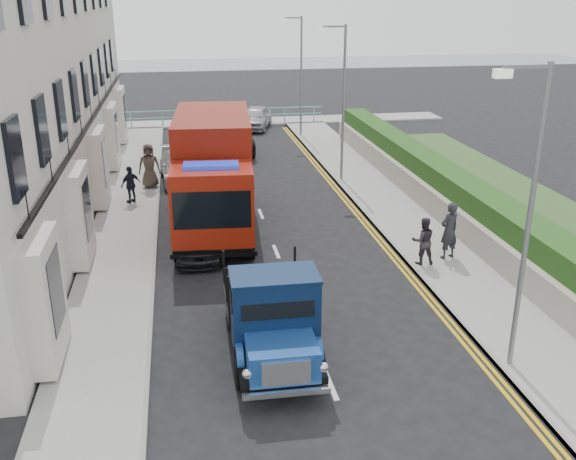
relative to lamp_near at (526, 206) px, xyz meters
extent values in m
plane|color=black|center=(-4.18, 2.00, -4.00)|extent=(120.00, 120.00, 0.00)
cube|color=gray|center=(-9.38, 11.00, -3.94)|extent=(2.40, 38.00, 0.12)
cube|color=gray|center=(1.12, 11.00, -3.94)|extent=(2.60, 38.00, 0.12)
cube|color=gray|center=(-4.18, 31.00, -3.94)|extent=(30.00, 2.50, 0.12)
plane|color=slate|center=(-4.18, 62.00, -4.00)|extent=(120.00, 120.00, 0.00)
cube|color=black|center=(-10.53, 15.00, -0.40)|extent=(0.12, 28.00, 0.10)
cube|color=#B2AD9E|center=(2.42, 11.00, -3.45)|extent=(0.30, 28.00, 1.00)
cube|color=#244616|center=(3.12, 11.00, -3.05)|extent=(1.20, 28.00, 1.70)
cube|color=#59B2A5|center=(-4.18, 30.20, -2.92)|extent=(13.00, 0.08, 0.06)
cube|color=#59B2A5|center=(-4.18, 30.20, -3.35)|extent=(13.00, 0.06, 0.05)
cylinder|color=slate|center=(0.12, 0.00, -0.50)|extent=(0.12, 0.12, 7.00)
cube|color=slate|center=(-0.38, 0.00, 2.90)|extent=(1.00, 0.08, 0.08)
cube|color=beige|center=(-0.88, 0.00, 2.78)|extent=(0.35, 0.18, 0.18)
cylinder|color=slate|center=(0.12, 16.00, -0.50)|extent=(0.12, 0.12, 7.00)
cube|color=slate|center=(-0.38, 16.00, 2.90)|extent=(1.00, 0.08, 0.08)
cube|color=beige|center=(-0.88, 16.00, 2.78)|extent=(0.35, 0.18, 0.18)
cylinder|color=slate|center=(0.12, 26.00, -0.50)|extent=(0.12, 0.12, 7.00)
cube|color=slate|center=(-0.38, 26.00, 2.90)|extent=(1.00, 0.08, 0.08)
cube|color=beige|center=(-0.88, 26.00, 2.78)|extent=(0.35, 0.18, 0.18)
cylinder|color=black|center=(-6.16, 0.29, -3.53)|extent=(0.27, 0.94, 0.93)
cylinder|color=black|center=(-4.45, 0.27, -3.53)|extent=(0.27, 0.94, 0.93)
cylinder|color=black|center=(-6.12, 3.02, -3.53)|extent=(0.27, 0.94, 0.93)
cylinder|color=black|center=(-4.41, 2.99, -3.53)|extent=(0.27, 0.94, 0.93)
cube|color=black|center=(-5.28, 1.64, -3.39)|extent=(1.92, 4.69, 0.17)
cube|color=navy|center=(-5.31, -0.16, -3.04)|extent=(1.53, 1.29, 0.70)
cube|color=silver|center=(-5.32, -0.81, -3.04)|extent=(1.02, 0.09, 0.53)
cube|color=#0B1E40|center=(-5.29, 0.96, -2.49)|extent=(1.96, 1.20, 1.70)
cube|color=black|center=(-5.27, 2.81, -3.17)|extent=(2.08, 2.75, 0.12)
cylinder|color=black|center=(-7.40, 7.77, -3.40)|extent=(0.43, 1.21, 1.19)
cylinder|color=black|center=(-5.14, 7.60, -3.40)|extent=(0.43, 1.21, 1.19)
cylinder|color=black|center=(-7.16, 11.11, -3.40)|extent=(0.43, 1.21, 1.19)
cylinder|color=black|center=(-4.90, 10.94, -3.40)|extent=(0.43, 1.21, 1.19)
cylinder|color=black|center=(-6.98, 13.48, -3.40)|extent=(0.43, 1.21, 1.19)
cylinder|color=black|center=(-4.72, 13.31, -3.40)|extent=(0.43, 1.21, 1.19)
cube|color=black|center=(-6.07, 10.49, -3.19)|extent=(3.03, 7.73, 0.27)
cube|color=maroon|center=(-6.27, 7.69, -2.05)|extent=(2.74, 2.24, 2.38)
cube|color=black|center=(-6.34, 6.69, -1.94)|extent=(2.38, 0.26, 1.19)
cube|color=maroon|center=(-5.98, 11.67, -1.51)|extent=(3.11, 5.80, 3.24)
imported|color=black|center=(-6.78, 8.26, -3.37)|extent=(1.55, 3.70, 1.25)
imported|color=#5B73C4|center=(-6.78, 12.88, -3.35)|extent=(1.64, 4.04, 1.30)
imported|color=#A5A4A9|center=(-7.19, 17.46, -3.35)|extent=(2.15, 4.61, 1.30)
imported|color=black|center=(-4.68, 22.99, -3.22)|extent=(2.84, 5.69, 1.55)
imported|color=#A1A0A5|center=(-2.26, 29.00, -3.29)|extent=(2.82, 4.43, 1.41)
imported|color=#222328|center=(1.21, 6.26, -2.93)|extent=(0.80, 0.66, 1.89)
imported|color=#2D2830|center=(0.22, 5.96, -3.11)|extent=(0.80, 0.65, 1.54)
imported|color=black|center=(-9.27, 14.04, -3.11)|extent=(0.95, 0.83, 1.53)
imported|color=#453C32|center=(-8.58, 16.14, -2.90)|extent=(0.98, 0.65, 1.96)
camera|label=1|loc=(-7.20, -11.93, 4.28)|focal=40.00mm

